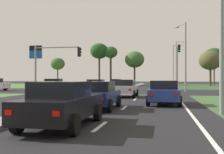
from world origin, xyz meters
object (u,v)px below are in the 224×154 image
car_beige_fifth (116,83)px  treeline_near (58,64)px  car_silver_sixth (125,88)px  treeline_third (111,53)px  treeline_fifth (214,57)px  traffic_signal_far_right (178,59)px  car_navy_second (98,95)px  treeline_sixth (210,60)px  car_red_third (53,84)px  street_lamp_second (185,53)px  car_black_seventh (62,104)px  car_blue_eighth (164,92)px  traffic_signal_near_left (53,60)px  treeline_fourth (135,60)px  fuel_price_totem (36,57)px  street_lamp_fourth (174,63)px  treeline_second (99,51)px  street_lamp_third (177,61)px  car_grey_fourth (97,85)px  street_lamp_near (221,10)px

car_beige_fifth → treeline_near: treeline_near is taller
car_silver_sixth → treeline_third: treeline_third is taller
treeline_fifth → traffic_signal_far_right: bearing=-108.9°
car_navy_second → treeline_sixth: bearing=74.3°
car_red_third → street_lamp_second: 17.65m
car_black_seventh → treeline_near: 58.23m
car_blue_eighth → traffic_signal_near_left: traffic_signal_near_left is taller
car_navy_second → treeline_fourth: treeline_fourth is taller
fuel_price_totem → treeline_near: size_ratio=0.95×
street_lamp_fourth → car_blue_eighth: bearing=-92.9°
street_lamp_second → treeline_sixth: street_lamp_second is taller
treeline_second → street_lamp_third: bearing=-21.9°
car_black_seventh → treeline_third: treeline_third is taller
traffic_signal_far_right → car_navy_second: bearing=-102.6°
treeline_near → car_navy_second: bearing=-66.1°
treeline_third → fuel_price_totem: bearing=-100.7°
treeline_second → treeline_third: size_ratio=1.09×
car_beige_fifth → car_black_seventh: bearing=96.8°
treeline_near → treeline_sixth: size_ratio=0.87×
car_black_seventh → treeline_third: bearing=99.1°
car_navy_second → treeline_second: treeline_second is taller
car_silver_sixth → car_black_seventh: car_black_seventh is taller
car_navy_second → traffic_signal_near_left: size_ratio=0.84×
street_lamp_third → street_lamp_fourth: (0.07, 15.72, 0.62)m
car_navy_second → treeline_second: bearing=103.0°
car_blue_eighth → treeline_near: size_ratio=0.64×
car_blue_eighth → treeline_near: treeline_near is taller
car_black_seventh → traffic_signal_near_left: 19.99m
car_grey_fourth → car_black_seventh: 26.29m
car_red_third → car_blue_eighth: bearing=-140.3°
treeline_near → treeline_fifth: (36.45, 3.68, 1.45)m
car_silver_sixth → car_black_seventh: (-0.11, -14.98, 0.01)m
car_grey_fourth → street_lamp_near: 24.34m
street_lamp_third → treeline_fifth: street_lamp_third is taller
street_lamp_third → fuel_price_totem: size_ratio=1.46×
car_red_third → treeline_fourth: 31.34m
car_black_seventh → treeline_sixth: 55.09m
car_beige_fifth → treeline_near: 24.12m
treeline_fifth → traffic_signal_near_left: bearing=-120.0°
car_grey_fourth → car_blue_eighth: car_blue_eighth is taller
treeline_third → treeline_sixth: treeline_third is taller
car_navy_second → car_grey_fourth: 20.96m
street_lamp_near → treeline_fifth: 53.88m
car_navy_second → treeline_near: (-21.48, 48.49, 4.30)m
car_navy_second → treeline_near: bearing=113.9°
treeline_second → treeline_third: (2.78, 0.00, -0.47)m
car_blue_eighth → treeline_third: 48.66m
street_lamp_third → treeline_fourth: 12.35m
car_beige_fifth → fuel_price_totem: fuel_price_totem is taller
street_lamp_second → traffic_signal_near_left: bearing=-154.6°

